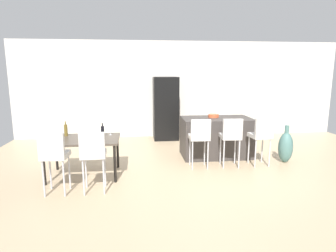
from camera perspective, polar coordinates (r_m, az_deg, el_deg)
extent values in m
plane|color=tan|center=(6.13, 6.91, -8.27)|extent=(10.00, 10.00, 0.00)
cube|color=beige|center=(8.95, 2.41, 7.30)|extent=(10.00, 0.12, 2.90)
cube|color=#383330|center=(6.91, 9.54, -2.18)|extent=(1.62, 0.90, 0.92)
cube|color=beige|center=(6.00, 6.18, -2.22)|extent=(0.41, 0.41, 0.08)
cube|color=beige|center=(5.79, 6.54, -0.47)|extent=(0.40, 0.07, 0.36)
cylinder|color=#B2B2B7|center=(6.21, 4.38, -5.03)|extent=(0.03, 0.03, 0.61)
cylinder|color=#B2B2B7|center=(6.27, 7.28, -4.93)|extent=(0.03, 0.03, 0.61)
cylinder|color=#B2B2B7|center=(5.90, 4.88, -5.87)|extent=(0.03, 0.03, 0.61)
cylinder|color=#B2B2B7|center=(5.97, 7.92, -5.76)|extent=(0.03, 0.03, 0.61)
cube|color=beige|center=(6.18, 12.26, -2.03)|extent=(0.43, 0.43, 0.08)
cube|color=beige|center=(5.97, 12.76, -0.33)|extent=(0.40, 0.09, 0.36)
cylinder|color=#B2B2B7|center=(6.37, 10.38, -4.76)|extent=(0.03, 0.03, 0.61)
cylinder|color=#B2B2B7|center=(6.45, 13.17, -4.68)|extent=(0.03, 0.03, 0.61)
cylinder|color=#B2B2B7|center=(6.07, 11.05, -5.56)|extent=(0.03, 0.03, 0.61)
cylinder|color=#B2B2B7|center=(6.15, 13.96, -5.46)|extent=(0.03, 0.03, 0.61)
cube|color=beige|center=(6.41, 17.80, -1.83)|extent=(0.42, 0.42, 0.08)
cube|color=beige|center=(6.22, 18.63, -0.18)|extent=(0.40, 0.08, 0.36)
cylinder|color=#B2B2B7|center=(6.56, 15.74, -4.54)|extent=(0.03, 0.03, 0.61)
cylinder|color=#B2B2B7|center=(6.70, 18.22, -4.36)|extent=(0.03, 0.03, 0.61)
cylinder|color=#B2B2B7|center=(6.29, 16.99, -5.28)|extent=(0.03, 0.03, 0.61)
cylinder|color=#B2B2B7|center=(6.43, 19.55, -5.07)|extent=(0.03, 0.03, 0.61)
cube|color=#4C4238|center=(5.69, -16.58, -2.59)|extent=(1.36, 0.94, 0.04)
cylinder|color=black|center=(6.31, -21.31, -5.07)|extent=(0.05, 0.05, 0.70)
cylinder|color=black|center=(6.11, -9.98, -4.99)|extent=(0.05, 0.05, 0.70)
cylinder|color=black|center=(5.55, -23.46, -7.36)|extent=(0.05, 0.05, 0.70)
cylinder|color=black|center=(5.32, -10.51, -7.40)|extent=(0.05, 0.05, 0.70)
cube|color=beige|center=(5.05, -21.48, -5.41)|extent=(0.42, 0.42, 0.08)
cube|color=beige|center=(4.84, -22.27, -3.46)|extent=(0.40, 0.08, 0.36)
cylinder|color=#B2B2B7|center=(5.34, -22.34, -8.47)|extent=(0.03, 0.03, 0.61)
cylinder|color=#B2B2B7|center=(5.25, -19.00, -8.58)|extent=(0.03, 0.03, 0.61)
cylinder|color=#B2B2B7|center=(5.06, -23.51, -9.63)|extent=(0.03, 0.03, 0.61)
cylinder|color=#B2B2B7|center=(4.96, -19.99, -9.79)|extent=(0.03, 0.03, 0.61)
cube|color=beige|center=(4.92, -14.57, -5.40)|extent=(0.42, 0.42, 0.08)
cube|color=beige|center=(4.70, -14.90, -3.40)|extent=(0.40, 0.08, 0.36)
cylinder|color=#B2B2B7|center=(5.20, -15.99, -8.60)|extent=(0.03, 0.03, 0.61)
cylinder|color=#B2B2B7|center=(5.16, -12.43, -8.55)|extent=(0.03, 0.03, 0.61)
cylinder|color=#B2B2B7|center=(4.90, -16.45, -9.83)|extent=(0.03, 0.03, 0.61)
cylinder|color=#B2B2B7|center=(4.86, -12.66, -9.79)|extent=(0.03, 0.03, 0.61)
cylinder|color=black|center=(5.75, -12.87, -1.04)|extent=(0.06, 0.06, 0.20)
cylinder|color=black|center=(5.73, -12.93, 0.27)|extent=(0.02, 0.02, 0.06)
cylinder|color=brown|center=(6.00, -19.65, -0.79)|extent=(0.07, 0.07, 0.23)
cylinder|color=brown|center=(5.98, -19.74, 0.57)|extent=(0.02, 0.02, 0.06)
cylinder|color=silver|center=(5.88, -11.36, -1.72)|extent=(0.06, 0.06, 0.00)
cylinder|color=silver|center=(5.87, -11.38, -1.32)|extent=(0.01, 0.01, 0.08)
cone|color=silver|center=(5.85, -11.41, -0.50)|extent=(0.07, 0.07, 0.09)
cube|color=black|center=(8.50, -0.48, 3.53)|extent=(0.72, 0.68, 1.84)
cylinder|color=#C6512D|center=(6.91, 9.04, 2.01)|extent=(0.25, 0.25, 0.07)
ellipsoid|color=#47706B|center=(6.89, 22.33, -3.94)|extent=(0.32, 0.32, 0.68)
cylinder|color=#47706B|center=(6.80, 22.57, -0.63)|extent=(0.09, 0.09, 0.17)
cylinder|color=#38383D|center=(9.37, 17.24, -1.31)|extent=(0.24, 0.24, 0.22)
sphere|color=#2D6B33|center=(9.32, 17.33, 0.29)|extent=(0.34, 0.34, 0.34)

